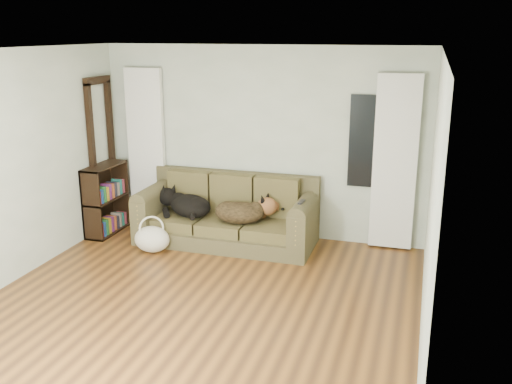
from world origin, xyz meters
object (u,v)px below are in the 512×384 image
(dog_shepherd, at_px, (243,212))
(tote_bag, at_px, (152,240))
(sofa, at_px, (226,211))
(dog_black_lab, at_px, (188,206))
(bookshelf, at_px, (106,198))

(dog_shepherd, relative_size, tote_bag, 1.45)
(dog_shepherd, height_order, tote_bag, dog_shepherd)
(sofa, xyz_separation_m, dog_shepherd, (0.27, -0.09, 0.04))
(dog_shepherd, bearing_deg, dog_black_lab, -8.16)
(dog_black_lab, bearing_deg, dog_shepherd, 31.58)
(dog_black_lab, distance_m, bookshelf, 1.22)
(dog_black_lab, distance_m, dog_shepherd, 0.81)
(tote_bag, bearing_deg, dog_black_lab, 64.64)
(dog_shepherd, distance_m, bookshelf, 2.03)
(dog_black_lab, height_order, bookshelf, bookshelf)
(dog_black_lab, height_order, tote_bag, dog_black_lab)
(dog_black_lab, bearing_deg, sofa, 38.94)
(dog_black_lab, relative_size, tote_bag, 1.47)
(dog_shepherd, relative_size, bookshelf, 0.69)
(sofa, height_order, bookshelf, bookshelf)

